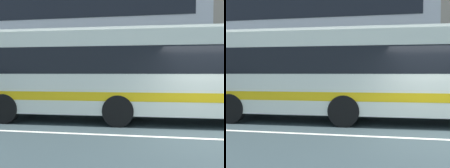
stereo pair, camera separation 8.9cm
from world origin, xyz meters
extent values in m
plane|color=#2D3A3D|center=(0.00, 0.00, 0.00)|extent=(160.00, 160.00, 0.00)
cube|color=silver|center=(0.00, 0.00, 0.00)|extent=(60.00, 0.16, 0.01)
cube|color=silver|center=(-10.99, 14.81, 5.53)|extent=(25.59, 9.60, 11.07)
cube|color=black|center=(-10.99, 9.99, 6.42)|extent=(23.55, 0.04, 2.21)
cube|color=silver|center=(-1.98, 2.33, 1.70)|extent=(11.13, 2.75, 2.70)
cube|color=black|center=(-1.98, 2.33, 2.10)|extent=(10.46, 2.75, 0.86)
cube|color=yellow|center=(-1.98, 2.33, 0.96)|extent=(10.91, 2.77, 0.28)
cube|color=silver|center=(-1.98, 2.33, 3.11)|extent=(10.68, 2.34, 0.12)
cylinder|color=black|center=(-2.69, 3.46, 0.50)|extent=(1.01, 0.30, 1.00)
cylinder|color=black|center=(-2.63, 1.17, 0.50)|extent=(1.01, 0.30, 1.00)
cylinder|color=black|center=(-6.54, 3.37, 0.50)|extent=(1.01, 0.30, 1.00)
cylinder|color=black|center=(-6.49, 1.08, 0.50)|extent=(1.01, 0.30, 1.00)
camera|label=1|loc=(-1.35, -7.20, 1.69)|focal=43.35mm
camera|label=2|loc=(-1.26, -7.18, 1.69)|focal=43.35mm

